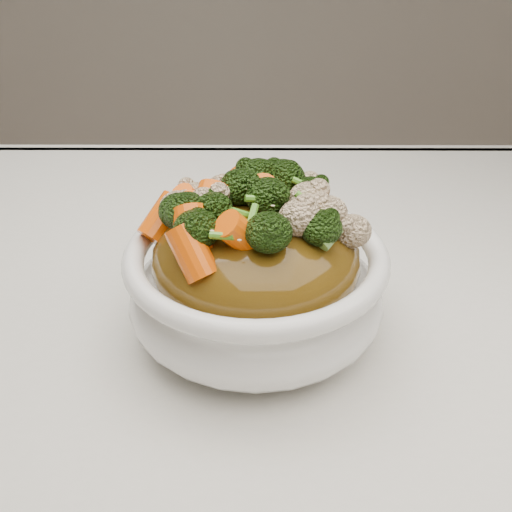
# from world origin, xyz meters

# --- Properties ---
(tablecloth) EXTENTS (1.20, 0.80, 0.04)m
(tablecloth) POSITION_xyz_m (0.00, 0.00, 0.73)
(tablecloth) COLOR silver
(tablecloth) RESTS_ON dining_table
(bowl) EXTENTS (0.20, 0.20, 0.08)m
(bowl) POSITION_xyz_m (-0.04, 0.02, 0.79)
(bowl) COLOR white
(bowl) RESTS_ON tablecloth
(sauce_base) EXTENTS (0.16, 0.16, 0.08)m
(sauce_base) POSITION_xyz_m (-0.04, 0.02, 0.81)
(sauce_base) COLOR #553A0E
(sauce_base) RESTS_ON bowl
(carrots) EXTENTS (0.16, 0.16, 0.04)m
(carrots) POSITION_xyz_m (-0.04, 0.02, 0.87)
(carrots) COLOR #FF6008
(carrots) RESTS_ON sauce_base
(broccoli) EXTENTS (0.16, 0.16, 0.04)m
(broccoli) POSITION_xyz_m (-0.04, 0.02, 0.87)
(broccoli) COLOR black
(broccoli) RESTS_ON sauce_base
(cauliflower) EXTENTS (0.16, 0.16, 0.03)m
(cauliflower) POSITION_xyz_m (-0.04, 0.02, 0.87)
(cauliflower) COLOR beige
(cauliflower) RESTS_ON sauce_base
(scallions) EXTENTS (0.12, 0.12, 0.02)m
(scallions) POSITION_xyz_m (-0.04, 0.02, 0.87)
(scallions) COLOR #4B9422
(scallions) RESTS_ON sauce_base
(sesame_seeds) EXTENTS (0.14, 0.14, 0.01)m
(sesame_seeds) POSITION_xyz_m (-0.04, 0.02, 0.87)
(sesame_seeds) COLOR beige
(sesame_seeds) RESTS_ON sauce_base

